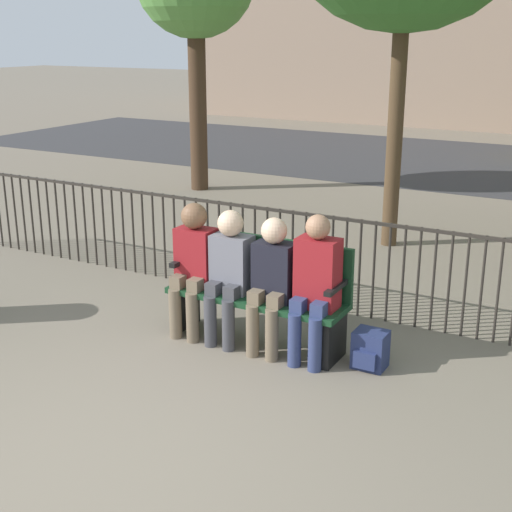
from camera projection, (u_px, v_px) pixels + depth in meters
ground_plane at (81, 477)px, 4.34m from camera, size 80.00×80.00×0.00m
park_bench at (260, 288)px, 6.11m from camera, size 1.58×0.45×0.92m
seated_person_0 at (193, 261)px, 6.22m from camera, size 0.34×0.39×1.19m
seated_person_1 at (229, 269)px, 6.06m from camera, size 0.34×0.39×1.17m
seated_person_2 at (272, 278)px, 5.87m from camera, size 0.34×0.39×1.16m
seated_person_3 at (315, 282)px, 5.69m from camera, size 0.34×0.39×1.23m
backpack at (370, 350)px, 5.71m from camera, size 0.26×0.25×0.31m
fence_railing at (306, 251)px, 6.89m from camera, size 9.01×0.03×0.95m
street_surface at (490, 165)px, 14.36m from camera, size 24.00×6.00×0.01m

